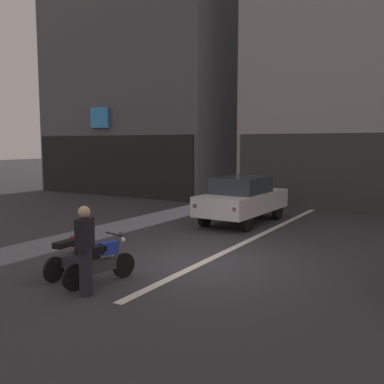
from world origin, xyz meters
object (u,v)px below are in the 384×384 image
at_px(person_by_motorcycles, 85,250).
at_px(car_white_crossing_near, 242,198).
at_px(motorcycle_red_row_leftmost, 74,253).
at_px(motorcycle_blue_row_left_mid, 101,261).

bearing_deg(person_by_motorcycles, car_white_crossing_near, 93.75).
relative_size(motorcycle_red_row_leftmost, person_by_motorcycles, 1.00).
xyz_separation_m(car_white_crossing_near, person_by_motorcycles, (0.53, -8.14, -0.03)).
bearing_deg(car_white_crossing_near, motorcycle_blue_row_left_mid, -87.72).
distance_m(motorcycle_red_row_leftmost, motorcycle_blue_row_left_mid, 0.92).
distance_m(motorcycle_blue_row_left_mid, person_by_motorcycles, 0.80).
bearing_deg(car_white_crossing_near, person_by_motorcycles, -86.25).
xyz_separation_m(car_white_crossing_near, motorcycle_red_row_leftmost, (-0.61, -7.32, -0.43)).
bearing_deg(motorcycle_blue_row_left_mid, person_by_motorcycles, -70.24).
xyz_separation_m(car_white_crossing_near, motorcycle_blue_row_left_mid, (0.30, -7.49, -0.43)).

